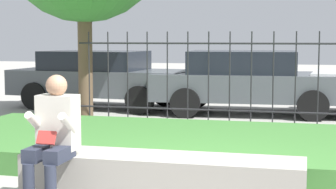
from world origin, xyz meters
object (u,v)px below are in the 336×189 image
(person_seated_reader, at_px, (53,135))
(car_parked_center, at_px, (248,80))
(car_parked_left, at_px, (100,77))
(stone_bench, at_px, (161,183))

(person_seated_reader, bearing_deg, car_parked_center, 81.22)
(car_parked_center, height_order, car_parked_left, car_parked_center)
(car_parked_center, distance_m, car_parked_left, 3.52)
(stone_bench, distance_m, car_parked_center, 6.97)
(stone_bench, bearing_deg, car_parked_center, 88.88)
(person_seated_reader, distance_m, car_parked_center, 7.38)
(person_seated_reader, relative_size, car_parked_left, 0.30)
(car_parked_center, bearing_deg, car_parked_left, 172.60)
(car_parked_center, bearing_deg, person_seated_reader, -102.15)
(stone_bench, height_order, person_seated_reader, person_seated_reader)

